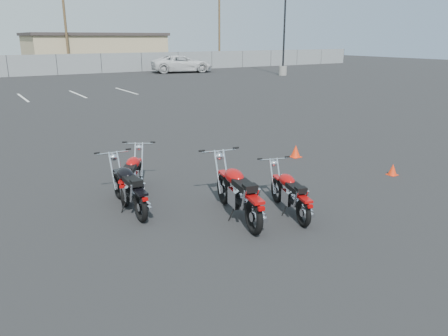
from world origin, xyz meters
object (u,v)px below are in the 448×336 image
motorcycle_rear_red (238,193)px  white_van (182,59)px  motorcycle_front_red (132,175)px  motorcycle_third_red (290,193)px  motorcycle_second_black (129,188)px

motorcycle_rear_red → white_van: white_van is taller
motorcycle_rear_red → white_van: 35.44m
motorcycle_front_red → motorcycle_rear_red: bearing=-60.9°
motorcycle_front_red → motorcycle_third_red: (2.17, -2.56, -0.03)m
motorcycle_second_black → motorcycle_rear_red: bearing=-42.8°
motorcycle_third_red → white_van: white_van is taller
motorcycle_third_red → white_van: 35.37m
motorcycle_second_black → motorcycle_third_red: size_ratio=1.11×
motorcycle_second_black → motorcycle_rear_red: (1.57, -1.46, 0.05)m
motorcycle_third_red → motorcycle_rear_red: size_ratio=0.82×
motorcycle_rear_red → motorcycle_third_red: bearing=-20.4°
motorcycle_second_black → motorcycle_rear_red: motorcycle_rear_red is taller
motorcycle_second_black → motorcycle_third_red: bearing=-35.7°
motorcycle_second_black → white_van: white_van is taller
motorcycle_third_red → white_van: (13.97, 32.49, 0.86)m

